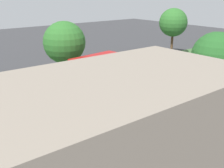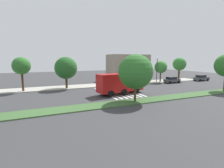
% 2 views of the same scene
% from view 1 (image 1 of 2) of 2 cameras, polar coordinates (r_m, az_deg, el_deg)
% --- Properties ---
extents(ground_plane, '(120.00, 120.00, 0.00)m').
position_cam_1_polar(ground_plane, '(28.42, -2.42, -2.76)').
color(ground_plane, '#38383A').
extents(sidewalk, '(60.00, 5.12, 0.14)m').
position_cam_1_polar(sidewalk, '(22.40, 11.41, -9.08)').
color(sidewalk, '#ADA89E').
rests_on(sidewalk, ground_plane).
extents(median_strip, '(60.00, 3.00, 0.14)m').
position_cam_1_polar(median_strip, '(34.76, -10.14, 1.10)').
color(median_strip, '#3D6033').
rests_on(median_strip, ground_plane).
extents(crosswalk, '(5.85, 11.54, 0.01)m').
position_cam_1_polar(crosswalk, '(28.24, -2.96, -2.90)').
color(crosswalk, silver).
rests_on(crosswalk, ground_plane).
extents(fire_truck, '(9.10, 3.79, 3.71)m').
position_cam_1_polar(fire_truck, '(29.13, -4.91, 2.00)').
color(fire_truck, '#B71414').
rests_on(fire_truck, ground_plane).
extents(bus_stop_shelter, '(3.50, 1.40, 2.46)m').
position_cam_1_polar(bus_stop_shelter, '(16.92, -14.45, -11.97)').
color(bus_stop_shelter, '#4C4C51').
rests_on(bus_stop_shelter, sidewalk).
extents(bench_near_shelter, '(1.60, 0.50, 0.90)m').
position_cam_1_polar(bench_near_shelter, '(19.23, -3.03, -11.85)').
color(bench_near_shelter, '#2D472D').
rests_on(bench_near_shelter, sidewalk).
extents(sidewalk_tree_west, '(4.66, 4.66, 6.61)m').
position_cam_1_polar(sidewalk_tree_west, '(28.17, 20.47, 5.25)').
color(sidewalk_tree_west, '#47301E').
rests_on(sidewalk_tree_west, sidewalk).
extents(median_tree_far_west, '(4.48, 4.48, 7.59)m').
position_cam_1_polar(median_tree_far_west, '(46.55, 12.39, 12.15)').
color(median_tree_far_west, '#513823').
rests_on(median_tree_far_west, median_strip).
extents(median_tree_west, '(5.03, 5.03, 6.84)m').
position_cam_1_polar(median_tree_west, '(34.00, -9.69, 8.35)').
color(median_tree_west, '#513823').
rests_on(median_tree_west, median_strip).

